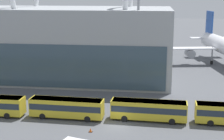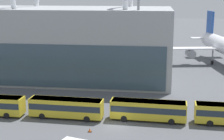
{
  "view_description": "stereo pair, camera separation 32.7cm",
  "coord_description": "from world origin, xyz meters",
  "px_view_note": "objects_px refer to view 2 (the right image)",
  "views": [
    {
      "loc": [
        5.39,
        -48.85,
        19.93
      ],
      "look_at": [
        -3.37,
        20.21,
        4.0
      ],
      "focal_mm": 55.0,
      "sensor_mm": 36.0,
      "label": 1
    },
    {
      "loc": [
        5.71,
        -48.81,
        19.93
      ],
      "look_at": [
        -3.37,
        20.21,
        4.0
      ],
      "focal_mm": 55.0,
      "sensor_mm": 36.0,
      "label": 2
    }
  ],
  "objects_px": {
    "shuttle_bus_2": "(66,107)",
    "shuttle_bus_3": "(148,109)",
    "floodlight_mast": "(138,4)",
    "traffic_cone_0": "(90,130)",
    "airliner_at_gate_near": "(47,43)",
    "airliner_at_gate_far": "(224,46)"
  },
  "relations": [
    {
      "from": "airliner_at_gate_far",
      "to": "traffic_cone_0",
      "type": "bearing_deg",
      "value": -38.74
    },
    {
      "from": "shuttle_bus_2",
      "to": "floodlight_mast",
      "type": "height_order",
      "value": "floodlight_mast"
    },
    {
      "from": "airliner_at_gate_near",
      "to": "shuttle_bus_3",
      "type": "xyz_separation_m",
      "value": [
        30.53,
        -43.76,
        -3.58
      ]
    },
    {
      "from": "floodlight_mast",
      "to": "airliner_at_gate_far",
      "type": "bearing_deg",
      "value": 51.2
    },
    {
      "from": "airliner_at_gate_far",
      "to": "shuttle_bus_3",
      "type": "height_order",
      "value": "airliner_at_gate_far"
    },
    {
      "from": "floodlight_mast",
      "to": "airliner_at_gate_near",
      "type": "bearing_deg",
      "value": 136.68
    },
    {
      "from": "floodlight_mast",
      "to": "traffic_cone_0",
      "type": "relative_size",
      "value": 44.11
    },
    {
      "from": "shuttle_bus_2",
      "to": "traffic_cone_0",
      "type": "xyz_separation_m",
      "value": [
        4.83,
        -5.12,
        -1.6
      ]
    },
    {
      "from": "shuttle_bus_2",
      "to": "traffic_cone_0",
      "type": "distance_m",
      "value": 7.22
    },
    {
      "from": "airliner_at_gate_near",
      "to": "airliner_at_gate_far",
      "type": "distance_m",
      "value": 50.06
    },
    {
      "from": "shuttle_bus_2",
      "to": "shuttle_bus_3",
      "type": "xyz_separation_m",
      "value": [
        13.1,
        0.61,
        0.0
      ]
    },
    {
      "from": "traffic_cone_0",
      "to": "floodlight_mast",
      "type": "bearing_deg",
      "value": 76.75
    },
    {
      "from": "airliner_at_gate_near",
      "to": "traffic_cone_0",
      "type": "xyz_separation_m",
      "value": [
        22.25,
        -49.49,
        -5.18
      ]
    },
    {
      "from": "airliner_at_gate_far",
      "to": "floodlight_mast",
      "type": "bearing_deg",
      "value": -48.99
    },
    {
      "from": "shuttle_bus_2",
      "to": "airliner_at_gate_near",
      "type": "bearing_deg",
      "value": 113.84
    },
    {
      "from": "traffic_cone_0",
      "to": "shuttle_bus_2",
      "type": "bearing_deg",
      "value": 133.32
    },
    {
      "from": "airliner_at_gate_near",
      "to": "floodlight_mast",
      "type": "bearing_deg",
      "value": 51.23
    },
    {
      "from": "airliner_at_gate_far",
      "to": "traffic_cone_0",
      "type": "distance_m",
      "value": 58.33
    },
    {
      "from": "shuttle_bus_3",
      "to": "floodlight_mast",
      "type": "height_order",
      "value": "floodlight_mast"
    },
    {
      "from": "shuttle_bus_3",
      "to": "traffic_cone_0",
      "type": "distance_m",
      "value": 10.19
    },
    {
      "from": "airliner_at_gate_far",
      "to": "traffic_cone_0",
      "type": "height_order",
      "value": "airliner_at_gate_far"
    },
    {
      "from": "airliner_at_gate_near",
      "to": "traffic_cone_0",
      "type": "bearing_deg",
      "value": 28.77
    }
  ]
}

